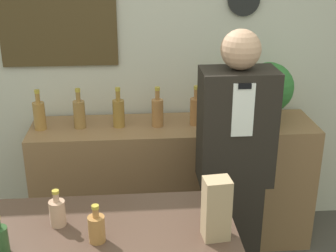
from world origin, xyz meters
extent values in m
cube|color=beige|center=(0.00, 2.00, 1.35)|extent=(5.20, 0.06, 2.70)
cube|color=#48361D|center=(-0.60, 1.96, 1.59)|extent=(0.79, 0.02, 0.62)
cylinder|color=black|center=(0.66, 1.95, 1.71)|extent=(0.22, 0.03, 0.22)
cube|color=#8E6642|center=(0.16, 1.70, 0.46)|extent=(1.95, 0.47, 0.92)
cube|color=#4A3429|center=(-0.32, 0.48, 0.88)|extent=(1.29, 0.66, 0.04)
cube|color=black|center=(0.47, 1.15, 0.39)|extent=(0.32, 0.25, 0.77)
cube|color=black|center=(0.47, 1.15, 1.11)|extent=(0.42, 0.25, 0.67)
cube|color=white|center=(0.47, 1.03, 1.25)|extent=(0.12, 0.01, 0.29)
cube|color=black|center=(0.47, 1.02, 1.39)|extent=(0.07, 0.01, 0.03)
sphere|color=tan|center=(0.47, 1.15, 1.55)|extent=(0.22, 0.22, 0.22)
cylinder|color=#4C3D2D|center=(0.79, 1.67, 0.97)|extent=(0.19, 0.19, 0.12)
sphere|color=#2D6B2D|center=(0.79, 1.67, 1.18)|extent=(0.33, 0.33, 0.33)
cube|color=tan|center=(0.22, 0.42, 1.04)|extent=(0.12, 0.10, 0.28)
cylinder|color=#294A25|center=(-0.67, 0.38, 0.96)|extent=(0.07, 0.07, 0.12)
cylinder|color=tan|center=(-0.46, 0.57, 0.96)|extent=(0.07, 0.07, 0.12)
cylinder|color=tan|center=(-0.46, 0.57, 1.04)|extent=(0.03, 0.03, 0.04)
cylinder|color=#B29933|center=(-0.46, 0.57, 1.07)|extent=(0.03, 0.03, 0.01)
cylinder|color=#A76F3A|center=(-0.28, 0.43, 0.96)|extent=(0.07, 0.07, 0.12)
cylinder|color=#A76F3A|center=(-0.28, 0.43, 1.04)|extent=(0.03, 0.03, 0.04)
cylinder|color=#B29933|center=(-0.28, 0.43, 1.07)|extent=(0.03, 0.03, 0.01)
cylinder|color=#A37237|center=(-0.73, 1.69, 1.01)|extent=(0.08, 0.08, 0.19)
cylinder|color=#A37237|center=(-0.73, 1.69, 1.13)|extent=(0.03, 0.03, 0.07)
cylinder|color=#B29933|center=(-0.73, 1.69, 1.18)|extent=(0.03, 0.03, 0.02)
cylinder|color=olive|center=(-0.47, 1.70, 1.01)|extent=(0.08, 0.08, 0.19)
cylinder|color=olive|center=(-0.47, 1.70, 1.13)|extent=(0.03, 0.03, 0.07)
cylinder|color=#B29933|center=(-0.47, 1.70, 1.18)|extent=(0.03, 0.03, 0.02)
cylinder|color=olive|center=(-0.21, 1.70, 1.01)|extent=(0.08, 0.08, 0.19)
cylinder|color=olive|center=(-0.21, 1.70, 1.13)|extent=(0.03, 0.03, 0.07)
cylinder|color=#B29933|center=(-0.21, 1.70, 1.18)|extent=(0.03, 0.03, 0.02)
cylinder|color=#A46B3C|center=(0.05, 1.69, 1.01)|extent=(0.08, 0.08, 0.19)
cylinder|color=#A46B3C|center=(0.05, 1.69, 1.13)|extent=(0.03, 0.03, 0.07)
cylinder|color=#B29933|center=(0.05, 1.69, 1.18)|extent=(0.03, 0.03, 0.02)
cylinder|color=#A16739|center=(0.31, 1.70, 1.01)|extent=(0.08, 0.08, 0.19)
cylinder|color=#A16739|center=(0.31, 1.70, 1.13)|extent=(0.03, 0.03, 0.07)
cylinder|color=#B29933|center=(0.31, 1.70, 1.18)|extent=(0.03, 0.03, 0.02)
cylinder|color=#A16732|center=(0.57, 1.71, 1.01)|extent=(0.08, 0.08, 0.19)
cylinder|color=#A16732|center=(0.57, 1.71, 1.13)|extent=(0.03, 0.03, 0.07)
cylinder|color=#B29933|center=(0.57, 1.71, 1.18)|extent=(0.03, 0.03, 0.02)
camera|label=1|loc=(-0.12, -1.25, 2.09)|focal=50.00mm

